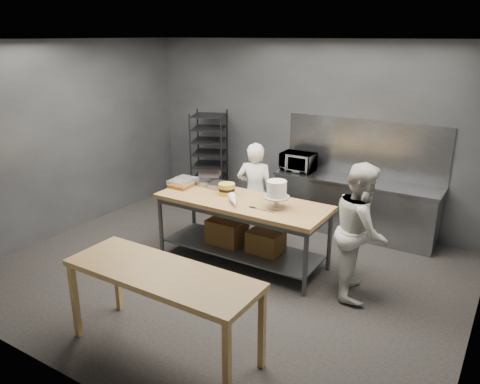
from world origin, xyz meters
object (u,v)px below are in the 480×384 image
(near_counter, at_px, (162,279))
(speed_rack, at_px, (210,160))
(work_table, at_px, (242,223))
(microwave, at_px, (298,162))
(layer_cake, at_px, (227,189))
(chef_behind, at_px, (255,193))
(frosted_cake_stand, at_px, (277,191))
(chef_right, at_px, (361,230))

(near_counter, distance_m, speed_rack, 4.37)
(work_table, relative_size, microwave, 4.43)
(work_table, xyz_separation_m, layer_cake, (-0.30, 0.07, 0.43))
(chef_behind, xyz_separation_m, layer_cake, (-0.08, -0.65, 0.22))
(chef_behind, distance_m, microwave, 1.11)
(work_table, relative_size, frosted_cake_stand, 6.55)
(speed_rack, xyz_separation_m, chef_behind, (1.54, -0.98, -0.08))
(near_counter, relative_size, microwave, 3.69)
(near_counter, relative_size, chef_behind, 1.29)
(near_counter, distance_m, frosted_cake_stand, 2.11)
(work_table, bearing_deg, chef_right, 0.58)
(work_table, relative_size, chef_right, 1.44)
(work_table, bearing_deg, frosted_cake_stand, -4.22)
(frosted_cake_stand, bearing_deg, work_table, 175.78)
(near_counter, bearing_deg, microwave, 95.73)
(chef_behind, bearing_deg, microwave, -117.73)
(microwave, relative_size, frosted_cake_stand, 1.48)
(work_table, distance_m, chef_behind, 0.78)
(near_counter, distance_m, chef_behind, 2.90)
(work_table, distance_m, microwave, 1.84)
(chef_behind, relative_size, chef_right, 0.93)
(microwave, height_order, frosted_cake_stand, frosted_cake_stand)
(near_counter, xyz_separation_m, microwave, (-0.39, 3.89, 0.24))
(work_table, xyz_separation_m, speed_rack, (-1.76, 1.70, 0.28))
(chef_right, bearing_deg, frosted_cake_stand, 73.35)
(microwave, height_order, layer_cake, microwave)
(near_counter, bearing_deg, layer_cake, 107.39)
(near_counter, bearing_deg, chef_behind, 101.96)
(microwave, bearing_deg, speed_rack, -177.38)
(work_table, relative_size, near_counter, 1.20)
(chef_right, relative_size, microwave, 3.07)
(chef_right, xyz_separation_m, microwave, (-1.66, 1.76, 0.22))
(chef_behind, relative_size, microwave, 2.86)
(near_counter, bearing_deg, work_table, 100.29)
(work_table, relative_size, chef_behind, 1.55)
(microwave, xyz_separation_m, frosted_cake_stand, (0.55, -1.82, 0.10))
(chef_right, xyz_separation_m, layer_cake, (-1.95, 0.05, 0.17))
(work_table, bearing_deg, microwave, 90.20)
(near_counter, relative_size, chef_right, 1.20)
(chef_right, height_order, microwave, chef_right)
(speed_rack, distance_m, microwave, 1.76)
(chef_behind, distance_m, chef_right, 2.00)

